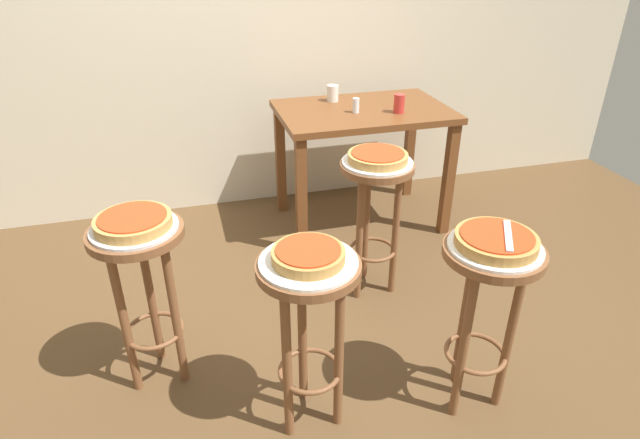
% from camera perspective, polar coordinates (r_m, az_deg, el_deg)
% --- Properties ---
extents(ground_plane, '(6.00, 6.00, 0.00)m').
position_cam_1_polar(ground_plane, '(2.61, -2.92, -13.22)').
color(ground_plane, brown).
extents(stool_foreground, '(0.37, 0.37, 0.74)m').
position_cam_1_polar(stool_foreground, '(2.10, 17.47, -7.68)').
color(stool_foreground, brown).
rests_on(stool_foreground, ground_plane).
extents(serving_plate_foreground, '(0.34, 0.34, 0.01)m').
position_cam_1_polar(serving_plate_foreground, '(1.99, 18.33, -2.84)').
color(serving_plate_foreground, white).
rests_on(serving_plate_foreground, stool_foreground).
extents(pizza_foreground, '(0.29, 0.29, 0.05)m').
position_cam_1_polar(pizza_foreground, '(1.98, 18.45, -2.13)').
color(pizza_foreground, '#B78442').
rests_on(pizza_foreground, serving_plate_foreground).
extents(stool_middle, '(0.37, 0.37, 0.74)m').
position_cam_1_polar(stool_middle, '(1.93, -1.19, -9.75)').
color(stool_middle, brown).
rests_on(stool_middle, ground_plane).
extents(serving_plate_middle, '(0.34, 0.34, 0.01)m').
position_cam_1_polar(serving_plate_middle, '(1.81, -1.26, -4.58)').
color(serving_plate_middle, white).
rests_on(serving_plate_middle, stool_middle).
extents(pizza_middle, '(0.25, 0.25, 0.05)m').
position_cam_1_polar(pizza_middle, '(1.79, -1.27, -3.83)').
color(pizza_middle, '#B78442').
rests_on(pizza_middle, serving_plate_middle).
extents(stool_leftside, '(0.37, 0.37, 0.74)m').
position_cam_1_polar(stool_leftside, '(2.23, -18.51, -5.53)').
color(stool_leftside, brown).
rests_on(stool_leftside, ground_plane).
extents(serving_plate_leftside, '(0.33, 0.33, 0.01)m').
position_cam_1_polar(serving_plate_leftside, '(2.13, -19.36, -0.88)').
color(serving_plate_leftside, silver).
rests_on(serving_plate_leftside, stool_leftside).
extents(pizza_leftside, '(0.29, 0.29, 0.05)m').
position_cam_1_polar(pizza_leftside, '(2.12, -19.48, -0.21)').
color(pizza_leftside, tan).
rests_on(pizza_leftside, serving_plate_leftside).
extents(stool_rear, '(0.37, 0.37, 0.74)m').
position_cam_1_polar(stool_rear, '(2.70, 5.98, 2.07)').
color(stool_rear, brown).
rests_on(stool_rear, ground_plane).
extents(serving_plate_rear, '(0.35, 0.35, 0.01)m').
position_cam_1_polar(serving_plate_rear, '(2.61, 6.21, 6.15)').
color(serving_plate_rear, silver).
rests_on(serving_plate_rear, stool_rear).
extents(pizza_rear, '(0.29, 0.29, 0.05)m').
position_cam_1_polar(pizza_rear, '(2.60, 6.24, 6.73)').
color(pizza_rear, tan).
rests_on(pizza_rear, serving_plate_rear).
extents(dining_table, '(1.05, 0.70, 0.78)m').
position_cam_1_polar(dining_table, '(3.37, 4.62, 9.81)').
color(dining_table, brown).
rests_on(dining_table, ground_plane).
extents(cup_near_edge, '(0.06, 0.06, 0.11)m').
position_cam_1_polar(cup_near_edge, '(3.26, 8.52, 12.25)').
color(cup_near_edge, red).
rests_on(cup_near_edge, dining_table).
extents(cup_far_edge, '(0.07, 0.07, 0.10)m').
position_cam_1_polar(cup_far_edge, '(3.46, 1.37, 13.44)').
color(cup_far_edge, silver).
rests_on(cup_far_edge, dining_table).
extents(condiment_shaker, '(0.04, 0.04, 0.09)m').
position_cam_1_polar(condiment_shaker, '(3.24, 3.89, 12.15)').
color(condiment_shaker, white).
rests_on(condiment_shaker, dining_table).
extents(pizza_server_knife, '(0.13, 0.20, 0.01)m').
position_cam_1_polar(pizza_server_knife, '(1.97, 19.61, -1.62)').
color(pizza_server_knife, silver).
rests_on(pizza_server_knife, pizza_foreground).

